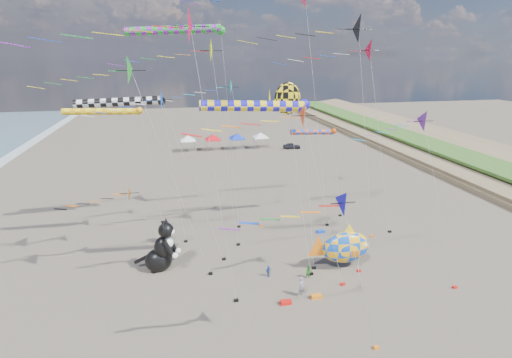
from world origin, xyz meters
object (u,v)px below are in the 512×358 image
object	(u,v)px
person_adult	(302,287)
child_green	(309,272)
cat_inflatable	(160,244)
parked_car	(292,146)
child_blue	(268,271)
fish_inflatable	(345,247)

from	to	relation	value
person_adult	child_green	size ratio (longest dim) A/B	1.43
cat_inflatable	child_green	size ratio (longest dim) A/B	4.13
parked_car	child_blue	bearing A→B (deg)	168.92
cat_inflatable	parked_car	xyz separation A→B (m)	(25.73, 44.59, -1.88)
cat_inflatable	parked_car	distance (m)	51.51
child_green	child_blue	size ratio (longest dim) A/B	1.12
cat_inflatable	child_blue	distance (m)	10.04
person_adult	child_blue	bearing A→B (deg)	91.67
cat_inflatable	parked_car	bearing A→B (deg)	78.68
fish_inflatable	person_adult	world-z (taller)	fish_inflatable
cat_inflatable	parked_car	world-z (taller)	cat_inflatable
parked_car	person_adult	bearing A→B (deg)	172.13
child_green	parked_car	xyz separation A→B (m)	(12.99, 48.81, 0.01)
cat_inflatable	fish_inflatable	size ratio (longest dim) A/B	0.82
child_blue	parked_car	xyz separation A→B (m)	(16.44, 47.84, 0.08)
fish_inflatable	child_green	size ratio (longest dim) A/B	5.01
person_adult	child_blue	xyz separation A→B (m)	(-1.97, 3.45, -0.32)
cat_inflatable	person_adult	xyz separation A→B (m)	(11.26, -6.71, -1.64)
person_adult	child_green	world-z (taller)	person_adult
person_adult	parked_car	world-z (taller)	person_adult
child_green	child_blue	distance (m)	3.59
cat_inflatable	fish_inflatable	world-z (taller)	cat_inflatable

